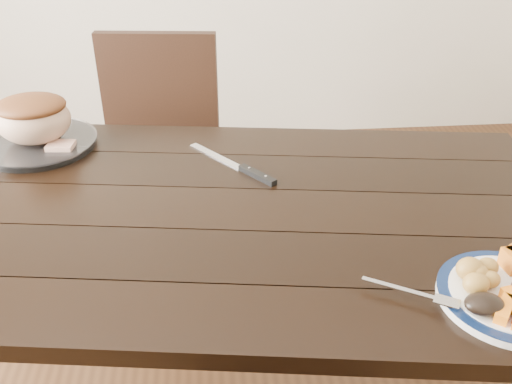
{
  "coord_description": "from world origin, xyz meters",
  "views": [
    {
      "loc": [
        -0.01,
        -1.12,
        1.46
      ],
      "look_at": [
        0.08,
        -0.02,
        0.8
      ],
      "focal_mm": 40.0,
      "sensor_mm": 36.0,
      "label": 1
    }
  ],
  "objects": [
    {
      "name": "dark_mushroom",
      "position": [
        0.45,
        -0.41,
        0.79
      ],
      "size": [
        0.07,
        0.05,
        0.03
      ],
      "primitive_type": "ellipsoid",
      "color": "black",
      "rests_on": "dinner_plate"
    },
    {
      "name": "fork",
      "position": [
        0.35,
        -0.35,
        0.77
      ],
      "size": [
        0.16,
        0.1,
        0.0
      ],
      "rotation": [
        0.0,
        0.0,
        -0.52
      ],
      "color": "silver",
      "rests_on": "dinner_plate"
    },
    {
      "name": "cut_slice",
      "position": [
        -0.42,
        0.31,
        0.78
      ],
      "size": [
        0.08,
        0.06,
        0.02
      ],
      "primitive_type": "cube",
      "rotation": [
        0.0,
        0.0,
        -0.11
      ],
      "color": "tan",
      "rests_on": "serving_platter"
    },
    {
      "name": "roast_joint",
      "position": [
        -0.5,
        0.36,
        0.83
      ],
      "size": [
        0.2,
        0.17,
        0.13
      ],
      "primitive_type": "ellipsoid",
      "color": "tan",
      "rests_on": "serving_platter"
    },
    {
      "name": "plate_rim",
      "position": [
        0.52,
        -0.36,
        0.77
      ],
      "size": [
        0.26,
        0.26,
        0.02
      ],
      "primitive_type": "torus",
      "color": "#0B1A3B",
      "rests_on": "dinner_plate"
    },
    {
      "name": "roasted_potatoes",
      "position": [
        0.47,
        -0.33,
        0.79
      ],
      "size": [
        0.09,
        0.09,
        0.04
      ],
      "color": "gold",
      "rests_on": "dinner_plate"
    },
    {
      "name": "chair_far",
      "position": [
        -0.21,
        0.74,
        0.52
      ],
      "size": [
        0.46,
        0.47,
        0.93
      ],
      "rotation": [
        0.0,
        0.0,
        3.03
      ],
      "color": "black",
      "rests_on": "ground"
    },
    {
      "name": "dinner_plate",
      "position": [
        0.52,
        -0.36,
        0.76
      ],
      "size": [
        0.26,
        0.26,
        0.02
      ],
      "primitive_type": "cylinder",
      "color": "white",
      "rests_on": "dining_table"
    },
    {
      "name": "serving_platter",
      "position": [
        -0.5,
        0.36,
        0.76
      ],
      "size": [
        0.31,
        0.31,
        0.02
      ],
      "primitive_type": "cylinder",
      "color": "white",
      "rests_on": "dining_table"
    },
    {
      "name": "carving_knife",
      "position": [
        0.07,
        0.17,
        0.76
      ],
      "size": [
        0.22,
        0.26,
        0.01
      ],
      "rotation": [
        0.0,
        0.0,
        -0.88
      ],
      "color": "silver",
      "rests_on": "dining_table"
    },
    {
      "name": "dining_table",
      "position": [
        0.0,
        0.0,
        0.66
      ],
      "size": [
        1.71,
        1.11,
        0.75
      ],
      "rotation": [
        0.0,
        0.0,
        -0.14
      ],
      "color": "black",
      "rests_on": "ground"
    }
  ]
}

